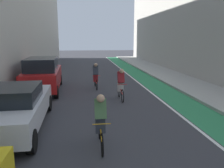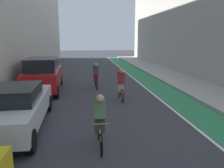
{
  "view_description": "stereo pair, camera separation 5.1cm",
  "coord_description": "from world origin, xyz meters",
  "px_view_note": "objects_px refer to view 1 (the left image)",
  "views": [
    {
      "loc": [
        -1.1,
        2.85,
        3.05
      ],
      "look_at": [
        0.16,
        12.48,
        1.08
      ],
      "focal_mm": 36.02,
      "sensor_mm": 36.0,
      "label": 1
    },
    {
      "loc": [
        -1.05,
        2.85,
        3.05
      ],
      "look_at": [
        0.16,
        12.48,
        1.08
      ],
      "focal_mm": 36.02,
      "sensor_mm": 36.0,
      "label": 2
    }
  ],
  "objects_px": {
    "cyclist_mid": "(100,119)",
    "cyclist_trailing": "(121,83)",
    "parked_suv_red": "(43,74)",
    "parked_sedan_white": "(15,107)",
    "cyclist_far": "(96,76)"
  },
  "relations": [
    {
      "from": "cyclist_mid",
      "to": "cyclist_trailing",
      "type": "relative_size",
      "value": 0.99
    },
    {
      "from": "parked_suv_red",
      "to": "cyclist_trailing",
      "type": "xyz_separation_m",
      "value": [
        4.18,
        -2.36,
        -0.17
      ]
    },
    {
      "from": "cyclist_mid",
      "to": "cyclist_trailing",
      "type": "distance_m",
      "value": 5.14
    },
    {
      "from": "parked_sedan_white",
      "to": "parked_suv_red",
      "type": "distance_m",
      "value": 5.65
    },
    {
      "from": "cyclist_trailing",
      "to": "cyclist_far",
      "type": "bearing_deg",
      "value": 111.39
    },
    {
      "from": "cyclist_trailing",
      "to": "cyclist_far",
      "type": "xyz_separation_m",
      "value": [
        -1.1,
        2.8,
        -0.04
      ]
    },
    {
      "from": "parked_suv_red",
      "to": "cyclist_mid",
      "type": "height_order",
      "value": "parked_suv_red"
    },
    {
      "from": "parked_suv_red",
      "to": "cyclist_far",
      "type": "distance_m",
      "value": 3.12
    },
    {
      "from": "parked_sedan_white",
      "to": "cyclist_trailing",
      "type": "xyz_separation_m",
      "value": [
        4.18,
        3.29,
        0.06
      ]
    },
    {
      "from": "cyclist_mid",
      "to": "cyclist_far",
      "type": "height_order",
      "value": "cyclist_far"
    },
    {
      "from": "parked_sedan_white",
      "to": "cyclist_mid",
      "type": "height_order",
      "value": "cyclist_mid"
    },
    {
      "from": "cyclist_mid",
      "to": "cyclist_trailing",
      "type": "bearing_deg",
      "value": 73.97
    },
    {
      "from": "parked_sedan_white",
      "to": "parked_suv_red",
      "type": "bearing_deg",
      "value": 89.99
    },
    {
      "from": "parked_suv_red",
      "to": "cyclist_far",
      "type": "bearing_deg",
      "value": 8.2
    },
    {
      "from": "parked_sedan_white",
      "to": "cyclist_far",
      "type": "distance_m",
      "value": 6.83
    }
  ]
}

